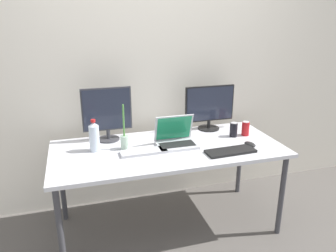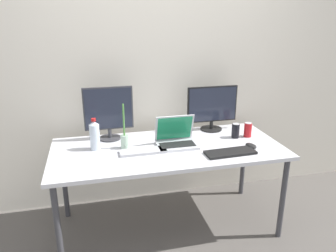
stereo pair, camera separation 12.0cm
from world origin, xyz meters
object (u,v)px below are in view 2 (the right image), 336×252
at_px(monitor_left, 109,112).
at_px(soda_can_by_laptop, 248,130).
at_px(soda_can_near_keyboard, 235,131).
at_px(bamboo_vase, 125,139).
at_px(keyboard_main, 230,152).
at_px(laptop_silver, 176,138).
at_px(keyboard_aux, 143,151).
at_px(monitor_center, 212,107).
at_px(mouse_by_keyboard, 251,146).
at_px(work_desk, 168,153).
at_px(water_bottle, 95,135).

relative_size(monitor_left, soda_can_by_laptop, 3.58).
height_order(soda_can_near_keyboard, bamboo_vase, bamboo_vase).
bearing_deg(bamboo_vase, keyboard_main, -21.13).
xyz_separation_m(laptop_silver, keyboard_aux, (-0.29, -0.10, -0.05)).
bearing_deg(monitor_center, keyboard_main, -95.61).
xyz_separation_m(keyboard_aux, mouse_by_keyboard, (0.86, -0.10, 0.01)).
xyz_separation_m(soda_can_near_keyboard, soda_can_by_laptop, (0.11, -0.00, 0.00)).
bearing_deg(monitor_center, mouse_by_keyboard, -72.50).
xyz_separation_m(laptop_silver, soda_can_by_laptop, (0.66, 0.04, 0.01)).
xyz_separation_m(monitor_left, keyboard_main, (0.87, -0.54, -0.23)).
relative_size(monitor_left, bamboo_vase, 1.24).
relative_size(work_desk, keyboard_aux, 5.11).
relative_size(keyboard_aux, soda_can_by_laptop, 2.86).
relative_size(mouse_by_keyboard, bamboo_vase, 0.30).
distance_m(monitor_center, bamboo_vase, 0.88).
bearing_deg(laptop_silver, keyboard_main, -37.08).
height_order(work_desk, laptop_silver, laptop_silver).
bearing_deg(monitor_center, laptop_silver, -145.44).
relative_size(keyboard_main, mouse_by_keyboard, 3.59).
distance_m(soda_can_near_keyboard, bamboo_vase, 0.96).
height_order(work_desk, soda_can_near_keyboard, soda_can_near_keyboard).
distance_m(water_bottle, bamboo_vase, 0.23).
distance_m(keyboard_main, bamboo_vase, 0.83).
distance_m(work_desk, keyboard_main, 0.50).
bearing_deg(soda_can_near_keyboard, water_bottle, 179.22).
height_order(monitor_left, keyboard_main, monitor_left).
bearing_deg(work_desk, monitor_center, 33.19).
bearing_deg(water_bottle, mouse_by_keyboard, -12.08).
distance_m(work_desk, laptop_silver, 0.14).
bearing_deg(soda_can_near_keyboard, soda_can_by_laptop, -1.15).
bearing_deg(laptop_silver, work_desk, -155.19).
distance_m(work_desk, bamboo_vase, 0.37).
distance_m(work_desk, mouse_by_keyboard, 0.67).
distance_m(mouse_by_keyboard, water_bottle, 1.24).
height_order(work_desk, monitor_left, monitor_left).
bearing_deg(soda_can_by_laptop, monitor_left, 169.10).
bearing_deg(keyboard_aux, bamboo_vase, 134.89).
height_order(monitor_left, soda_can_by_laptop, monitor_left).
xyz_separation_m(work_desk, water_bottle, (-0.57, 0.09, 0.17)).
relative_size(monitor_center, water_bottle, 1.82).
bearing_deg(soda_can_by_laptop, work_desk, -174.23).
xyz_separation_m(monitor_center, keyboard_aux, (-0.70, -0.38, -0.21)).
bearing_deg(bamboo_vase, water_bottle, 172.37).
relative_size(monitor_center, soda_can_near_keyboard, 3.69).
bearing_deg(monitor_left, mouse_by_keyboard, -23.30).
height_order(laptop_silver, keyboard_aux, laptop_silver).
distance_m(work_desk, soda_can_near_keyboard, 0.63).
height_order(laptop_silver, bamboo_vase, bamboo_vase).
bearing_deg(monitor_center, work_desk, -146.81).
relative_size(work_desk, bamboo_vase, 5.04).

